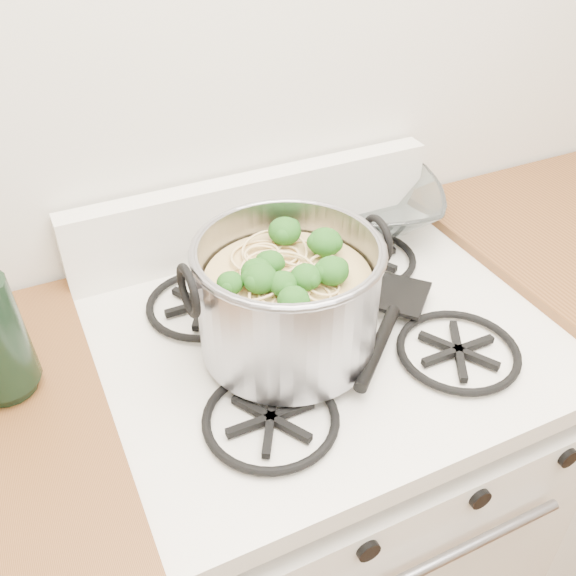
# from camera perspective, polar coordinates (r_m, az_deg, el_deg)

# --- Properties ---
(gas_range) EXTENTS (0.76, 0.66, 0.92)m
(gas_range) POSITION_cam_1_polar(r_m,az_deg,el_deg) (1.46, 2.69, -17.81)
(gas_range) COLOR white
(gas_range) RESTS_ON ground
(stock_pot) EXTENTS (0.32, 0.29, 0.20)m
(stock_pot) POSITION_cam_1_polar(r_m,az_deg,el_deg) (1.00, -0.00, -1.01)
(stock_pot) COLOR gray
(stock_pot) RESTS_ON gas_range
(spatula) EXTENTS (0.42, 0.42, 0.02)m
(spatula) POSITION_cam_1_polar(r_m,az_deg,el_deg) (1.17, 10.04, -0.38)
(spatula) COLOR black
(spatula) RESTS_ON gas_range
(glass_bowl) EXTENTS (0.16, 0.16, 0.03)m
(glass_bowl) POSITION_cam_1_polar(r_m,az_deg,el_deg) (1.39, 6.92, 6.80)
(glass_bowl) COLOR white
(glass_bowl) RESTS_ON gas_range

